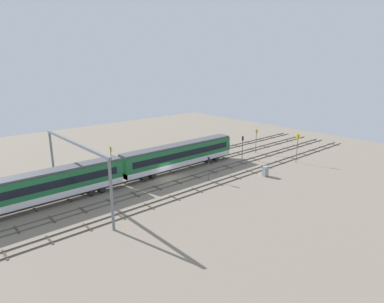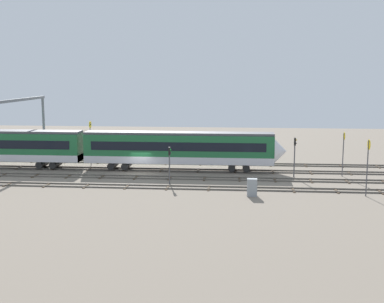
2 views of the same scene
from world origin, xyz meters
name	(u,v)px [view 1 (image 1 of 2)]	position (x,y,z in m)	size (l,w,h in m)	color
ground_plane	(168,178)	(0.00, 0.00, 0.00)	(110.57, 110.57, 0.00)	gray
track_near_foreground	(197,190)	(0.00, -7.42, 0.07)	(94.57, 2.40, 0.16)	#59544C
track_second_near	(177,182)	(0.00, -2.47, 0.07)	(94.57, 2.40, 0.16)	#59544C
track_with_train	(160,174)	(0.00, 2.47, 0.07)	(94.57, 2.40, 0.16)	#59544C
track_second_far	(145,168)	(0.00, 7.42, 0.07)	(94.57, 2.40, 0.16)	#59544C
train	(124,169)	(-7.19, 2.47, 2.66)	(50.40, 3.24, 4.80)	#1E6638
overhead_gantry	(76,157)	(-15.88, -0.20, 6.94)	(0.40, 20.38, 9.14)	slate
speed_sign_near_foreground	(256,137)	(24.73, 0.53, 3.48)	(0.14, 0.93, 5.37)	#4C4C51
speed_sign_mid_trackside	(297,144)	(25.05, -9.41, 3.83)	(0.14, 1.04, 5.80)	#4C4C51
speed_sign_far_trackside	(111,159)	(-7.76, 5.48, 3.87)	(0.14, 0.96, 5.98)	#4C4C51
signal_light_trackside_approach	(209,165)	(4.48, -5.36, 2.74)	(0.31, 0.32, 4.16)	#4C4C51
signal_light_trackside_departure	(243,144)	(18.85, -0.56, 3.11)	(0.31, 0.32, 4.77)	#4C4C51
relay_cabinet	(265,171)	(13.55, -10.36, 0.90)	(1.03, 0.67, 1.80)	gray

